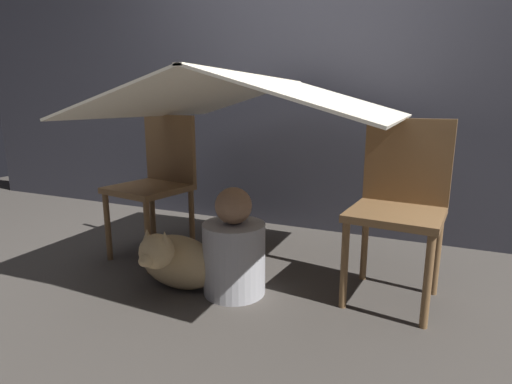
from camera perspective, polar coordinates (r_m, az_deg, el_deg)
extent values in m
plane|color=#47423D|center=(2.18, -2.41, -14.02)|extent=(8.80, 8.80, 0.00)
cube|color=#3D3D47|center=(3.11, 7.85, 17.56)|extent=(7.00, 0.05, 2.50)
cylinder|color=brown|center=(2.67, -20.42, -4.69)|extent=(0.04, 0.04, 0.43)
cylinder|color=brown|center=(2.40, -15.15, -6.31)|extent=(0.04, 0.04, 0.43)
cylinder|color=brown|center=(2.89, -14.54, -3.01)|extent=(0.04, 0.04, 0.43)
cylinder|color=brown|center=(2.64, -9.14, -4.26)|extent=(0.04, 0.04, 0.43)
cube|color=brown|center=(2.59, -15.11, 0.47)|extent=(0.49, 0.49, 0.04)
cube|color=brown|center=(2.68, -12.22, 6.10)|extent=(0.42, 0.10, 0.43)
cylinder|color=brown|center=(1.98, 12.51, -10.20)|extent=(0.04, 0.04, 0.43)
cylinder|color=brown|center=(1.92, 23.30, -11.75)|extent=(0.04, 0.04, 0.43)
cylinder|color=brown|center=(2.31, 15.27, -6.98)|extent=(0.04, 0.04, 0.43)
cylinder|color=brown|center=(2.26, 24.43, -8.16)|extent=(0.04, 0.04, 0.43)
cube|color=brown|center=(2.04, 19.34, -3.02)|extent=(0.47, 0.47, 0.04)
cube|color=brown|center=(2.18, 20.76, 4.15)|extent=(0.43, 0.07, 0.43)
cube|color=silver|center=(2.32, -8.59, 13.23)|extent=(0.74, 1.41, 0.22)
cube|color=silver|center=(2.03, 9.84, 13.30)|extent=(0.74, 1.41, 0.22)
cube|color=silver|center=(2.15, 0.00, 16.25)|extent=(0.04, 1.41, 0.01)
cylinder|color=#B2B2B7|center=(2.10, -3.15, -9.45)|extent=(0.32, 0.32, 0.38)
sphere|color=#9E7556|center=(2.01, -3.24, -1.98)|extent=(0.19, 0.19, 0.19)
ellipsoid|color=tan|center=(2.19, -10.96, -9.79)|extent=(0.47, 0.18, 0.30)
sphere|color=tan|center=(2.02, -13.99, -8.22)|extent=(0.17, 0.17, 0.17)
ellipsoid|color=tan|center=(1.97, -15.35, -9.38)|extent=(0.07, 0.09, 0.06)
cone|color=tan|center=(2.02, -15.26, -6.13)|extent=(0.06, 0.06, 0.08)
cone|color=tan|center=(1.96, -12.89, -6.59)|extent=(0.06, 0.06, 0.08)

